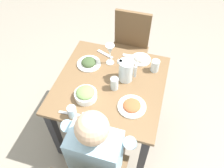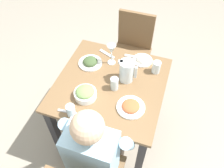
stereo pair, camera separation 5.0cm
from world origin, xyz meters
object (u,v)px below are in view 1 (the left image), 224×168
object	(u,v)px
dining_table	(110,92)
water_glass_near_left	(114,84)
wine_glass	(110,50)
plate_dolmas	(89,63)
chair_far	(129,48)
salad_bowl	(86,94)
water_glass_near_right	(72,112)
plate_rice_curry	(132,106)
plate_yoghurt	(141,58)
water_glass_far_right	(155,66)
water_pitcher	(126,70)
diner_near	(101,148)

from	to	relation	value
dining_table	water_glass_near_left	xyz separation A→B (m)	(0.05, -0.04, 0.18)
wine_glass	plate_dolmas	bearing A→B (deg)	-157.08
chair_far	salad_bowl	bearing A→B (deg)	-98.32
water_glass_near_right	wine_glass	world-z (taller)	wine_glass
salad_bowl	plate_rice_curry	xyz separation A→B (m)	(0.36, 0.01, -0.03)
salad_bowl	plate_dolmas	distance (m)	0.37
salad_bowl	plate_yoghurt	xyz separation A→B (m)	(0.32, 0.53, -0.02)
salad_bowl	water_glass_far_right	size ratio (longest dim) A/B	1.63
dining_table	plate_dolmas	size ratio (longest dim) A/B	4.23
dining_table	wine_glass	size ratio (longest dim) A/B	4.49
dining_table	salad_bowl	distance (m)	0.29
water_pitcher	water_glass_near_right	bearing A→B (deg)	-121.17
chair_far	wine_glass	distance (m)	0.63
dining_table	plate_yoghurt	size ratio (longest dim) A/B	4.98
water_glass_near_left	diner_near	bearing A→B (deg)	-85.44
plate_yoghurt	water_glass_near_left	size ratio (longest dim) A/B	1.60
plate_yoghurt	water_glass_far_right	xyz separation A→B (m)	(0.14, -0.09, 0.03)
dining_table	water_glass_near_left	distance (m)	0.19
chair_far	water_glass_far_right	distance (m)	0.65
salad_bowl	water_glass_near_left	xyz separation A→B (m)	(0.19, 0.15, 0.01)
salad_bowl	wine_glass	size ratio (longest dim) A/B	0.89
water_pitcher	salad_bowl	bearing A→B (deg)	-131.50
dining_table	water_pitcher	world-z (taller)	water_pitcher
plate_rice_curry	water_glass_near_right	distance (m)	0.44
water_glass_near_left	water_glass_far_right	distance (m)	0.40
water_pitcher	water_glass_near_left	bearing A→B (deg)	-116.10
water_glass_near_left	wine_glass	size ratio (longest dim) A/B	0.56
water_pitcher	salad_bowl	xyz separation A→B (m)	(-0.25, -0.28, -0.05)
plate_rice_curry	water_glass_near_right	xyz separation A→B (m)	(-0.39, -0.19, 0.03)
chair_far	salad_bowl	xyz separation A→B (m)	(-0.14, -0.93, 0.27)
dining_table	water_glass_near_right	size ratio (longest dim) A/B	8.78
water_glass_far_right	water_glass_near_right	world-z (taller)	water_glass_far_right
chair_far	wine_glass	world-z (taller)	wine_glass
plate_rice_curry	wine_glass	world-z (taller)	wine_glass
plate_rice_curry	water_glass_near_right	bearing A→B (deg)	-153.75
chair_far	water_glass_far_right	size ratio (longest dim) A/B	8.38
plate_dolmas	plate_yoghurt	distance (m)	0.46
salad_bowl	water_glass_near_right	xyz separation A→B (m)	(-0.03, -0.18, 0.01)
salad_bowl	water_glass_near_left	size ratio (longest dim) A/B	1.58
dining_table	water_pitcher	distance (m)	0.26
chair_far	plate_dolmas	size ratio (longest dim) A/B	4.32
diner_near	water_glass_near_left	world-z (taller)	diner_near
water_glass_near_left	plate_yoghurt	bearing A→B (deg)	69.95
chair_far	water_glass_near_left	xyz separation A→B (m)	(0.05, -0.77, 0.29)
diner_near	wine_glass	xyz separation A→B (m)	(-0.16, 0.75, 0.22)
water_pitcher	wine_glass	world-z (taller)	wine_glass
plate_yoghurt	diner_near	bearing A→B (deg)	-96.61
diner_near	water_glass_near_left	xyz separation A→B (m)	(-0.04, 0.48, 0.14)
plate_yoghurt	water_glass_far_right	size ratio (longest dim) A/B	1.65
chair_far	plate_rice_curry	world-z (taller)	chair_far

